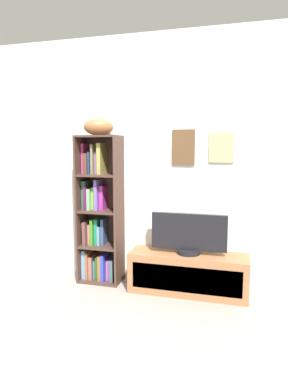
% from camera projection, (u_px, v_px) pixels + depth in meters
% --- Properties ---
extents(ground, '(5.20, 5.20, 0.04)m').
position_uv_depth(ground, '(103.00, 337.00, 2.54)').
color(ground, gray).
extents(back_wall, '(4.80, 0.08, 2.51)m').
position_uv_depth(back_wall, '(143.00, 162.00, 3.46)').
color(back_wall, white).
rests_on(back_wall, ground).
extents(bookshelf, '(0.44, 0.28, 1.52)m').
position_uv_depth(bookshelf, '(98.00, 216.00, 3.52)').
color(bookshelf, '#493129').
rests_on(bookshelf, ground).
extents(football, '(0.34, 0.27, 0.17)m').
position_uv_depth(football, '(99.00, 127.00, 3.36)').
color(football, brown).
rests_on(football, bookshelf).
extents(tv_stand, '(1.13, 0.36, 0.39)m').
position_uv_depth(tv_stand, '(188.00, 273.00, 3.26)').
color(tv_stand, '#9C6640').
rests_on(tv_stand, ground).
extents(television, '(0.72, 0.22, 0.39)m').
position_uv_depth(television, '(189.00, 234.00, 3.21)').
color(television, black).
rests_on(television, tv_stand).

